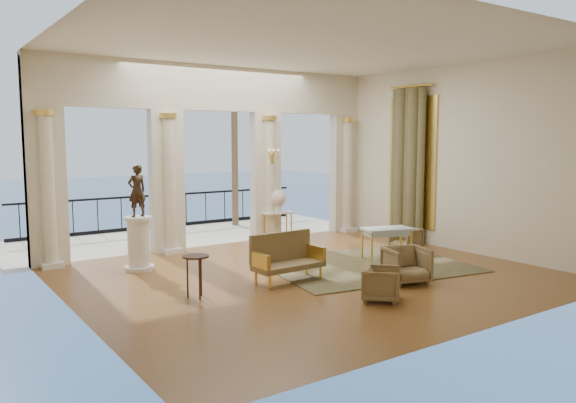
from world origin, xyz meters
TOP-DOWN VIEW (x-y plane):
  - floor at (0.00, 0.00)m, footprint 9.00×9.00m
  - room_walls at (0.00, -1.12)m, footprint 9.00×9.00m
  - arcade at (-0.00, 3.82)m, footprint 9.00×0.56m
  - terrace at (0.00, 5.80)m, footprint 10.00×3.60m
  - balustrade at (0.00, 7.40)m, footprint 9.00×0.06m
  - palm_tree at (2.00, 6.60)m, footprint 2.00×2.00m
  - curtain at (4.28, 1.50)m, footprint 0.33×1.40m
  - window_frame at (4.47, 1.50)m, footprint 0.04×1.60m
  - wall_sconce at (1.40, 3.51)m, footprint 0.30×0.11m
  - rug at (1.50, 0.00)m, footprint 4.64×3.88m
  - armchair_a at (-0.06, -2.09)m, footprint 0.84×0.84m
  - armchair_b at (1.15, -1.50)m, footprint 0.91×0.88m
  - armchair_c at (3.38, 0.63)m, footprint 0.60×0.64m
  - armchair_d at (0.17, 1.18)m, footprint 0.78×0.79m
  - settee at (-0.64, -0.08)m, footprint 1.41×0.64m
  - game_table at (2.27, 0.15)m, footprint 1.19×0.86m
  - pedestal at (-2.65, 2.39)m, footprint 0.61×0.61m
  - statue at (-2.65, 2.39)m, footprint 0.43×0.31m
  - console_table at (1.58, 3.55)m, footprint 0.85×0.43m
  - urn at (1.58, 3.55)m, footprint 0.44×0.44m
  - side_table at (-2.57, -0.18)m, footprint 0.46×0.46m

SIDE VIEW (x-z plane):
  - terrace at x=0.00m, z-range -0.10..0.00m
  - floor at x=0.00m, z-range 0.00..0.00m
  - rug at x=1.50m, z-range 0.00..0.02m
  - armchair_d at x=0.17m, z-range 0.00..0.62m
  - armchair_c at x=3.38m, z-range 0.00..0.62m
  - armchair_a at x=-0.06m, z-range 0.00..0.63m
  - armchair_b at x=1.15m, z-range 0.00..0.76m
  - balustrade at x=0.00m, z-range -0.11..0.92m
  - settee at x=-0.64m, z-range 0.00..0.92m
  - pedestal at x=-2.65m, z-range -0.02..1.10m
  - side_table at x=-2.57m, z-range 0.27..1.01m
  - console_table at x=1.58m, z-range 0.26..1.03m
  - game_table at x=2.27m, z-range 0.29..1.02m
  - urn at x=1.58m, z-range 0.82..1.40m
  - statue at x=-2.65m, z-range 1.12..2.19m
  - curtain at x=4.28m, z-range -0.03..4.06m
  - window_frame at x=4.47m, z-range 0.40..3.80m
  - wall_sconce at x=1.40m, z-range 2.06..2.40m
  - arcade at x=0.00m, z-range 0.33..4.83m
  - room_walls at x=0.00m, z-range -1.62..7.38m
  - palm_tree at x=2.00m, z-range 1.84..6.34m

